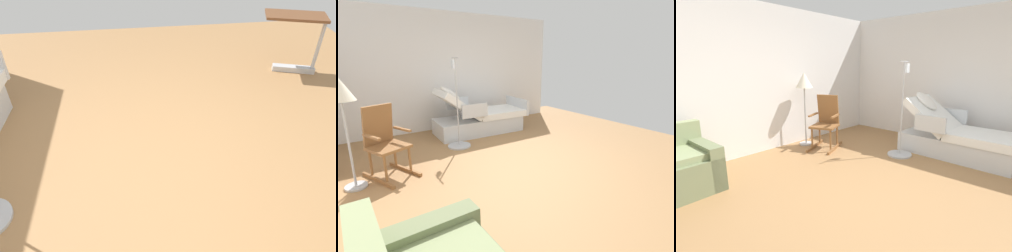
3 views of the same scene
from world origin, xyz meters
The scene contains 7 objects.
ground_plane centered at (0.00, 0.00, 0.00)m, with size 7.40×7.40×0.00m, color #9E7247.
back_wall centered at (0.00, 2.72, 1.35)m, with size 6.12×0.10×2.70m, color white.
side_wall centered at (3.01, 0.00, 1.35)m, with size 0.10×5.54×2.70m, color white.
hospital_bed centered at (2.19, -0.21, 0.31)m, with size 1.07×2.09×1.15m.
rocking_chair centered at (0.97, 1.94, 0.50)m, with size 0.88×0.73×1.05m.
floor_lamp centered at (0.80, 2.38, 1.23)m, with size 0.34×0.34×1.48m.
iv_pole centered at (1.52, 0.58, 0.25)m, with size 0.44×0.44×1.69m.
Camera 3 is at (-2.47, -1.58, 1.62)m, focal length 27.06 mm.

